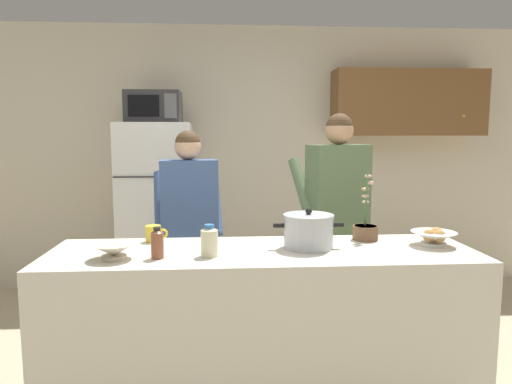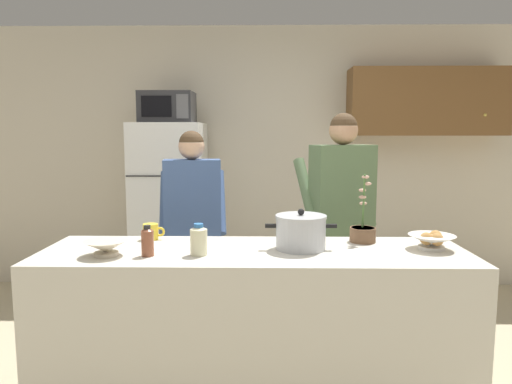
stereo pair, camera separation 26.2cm
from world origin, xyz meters
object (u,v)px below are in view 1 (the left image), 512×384
object	(u,v)px
coffee_mug	(154,234)
cooking_pot	(308,231)
refrigerator	(157,213)
potted_orchid	(365,229)
person_by_sink	(337,203)
bread_bowl	(434,237)
bottle_mid_counter	(209,241)
microwave	(154,107)
empty_bowl	(114,250)
bottle_near_edge	(157,243)
person_near_pot	(189,216)

from	to	relation	value
coffee_mug	cooking_pot	bearing A→B (deg)	-13.72
refrigerator	potted_orchid	world-z (taller)	refrigerator
person_by_sink	coffee_mug	xyz separation A→B (m)	(-1.22, -0.53, -0.09)
bread_bowl	bottle_mid_counter	distance (m)	1.26
microwave	bread_bowl	xyz separation A→B (m)	(1.80, -1.80, -0.82)
empty_bowl	bottle_near_edge	size ratio (longest dim) A/B	1.40
person_near_pot	person_by_sink	xyz separation A→B (m)	(1.05, -0.04, 0.09)
person_near_pot	person_by_sink	bearing A→B (deg)	-2.14
person_by_sink	empty_bowl	xyz separation A→B (m)	(-1.36, -0.91, -0.09)
cooking_pot	bottle_near_edge	size ratio (longest dim) A/B	2.42
cooking_pot	bottle_mid_counter	xyz separation A→B (m)	(-0.54, -0.14, -0.01)
person_near_pot	bread_bowl	bearing A→B (deg)	-28.80
microwave	cooking_pot	world-z (taller)	microwave
person_by_sink	bottle_near_edge	distance (m)	1.46
bread_bowl	refrigerator	bearing A→B (deg)	134.67
empty_bowl	bottle_near_edge	bearing A→B (deg)	0.27
cooking_pot	coffee_mug	size ratio (longest dim) A/B	2.99
potted_orchid	bottle_near_edge	bearing A→B (deg)	-163.92
coffee_mug	potted_orchid	size ratio (longest dim) A/B	0.33
person_by_sink	coffee_mug	bearing A→B (deg)	-156.47
refrigerator	bread_bowl	bearing A→B (deg)	-45.33
bread_bowl	bottle_mid_counter	world-z (taller)	bottle_mid_counter
cooking_pot	empty_bowl	xyz separation A→B (m)	(-1.02, -0.17, -0.05)
microwave	person_by_sink	distance (m)	1.91
refrigerator	potted_orchid	distance (m)	2.20
bottle_near_edge	refrigerator	bearing A→B (deg)	98.08
potted_orchid	empty_bowl	bearing A→B (deg)	-166.28
refrigerator	empty_bowl	bearing A→B (deg)	-88.13
person_near_pot	empty_bowl	xyz separation A→B (m)	(-0.31, -0.95, -0.00)
person_by_sink	bottle_near_edge	bearing A→B (deg)	-141.53
bottle_near_edge	microwave	bearing A→B (deg)	98.17
refrigerator	bread_bowl	world-z (taller)	refrigerator
refrigerator	coffee_mug	distance (m)	1.62
person_near_pot	bottle_mid_counter	xyz separation A→B (m)	(0.17, -0.92, 0.03)
bottle_near_edge	potted_orchid	size ratio (longest dim) A/B	0.41
person_near_pot	microwave	bearing A→B (deg)	110.12
coffee_mug	person_by_sink	bearing A→B (deg)	23.53
microwave	bottle_mid_counter	distance (m)	2.16
refrigerator	microwave	bearing A→B (deg)	-89.93
person_by_sink	empty_bowl	distance (m)	1.64
refrigerator	person_near_pot	world-z (taller)	refrigerator
microwave	person_by_sink	bearing A→B (deg)	-36.45
cooking_pot	bottle_near_edge	xyz separation A→B (m)	(-0.80, -0.16, -0.02)
person_by_sink	potted_orchid	distance (m)	0.57
coffee_mug	microwave	bearing A→B (deg)	97.50
coffee_mug	person_near_pot	bearing A→B (deg)	74.02
microwave	bottle_mid_counter	size ratio (longest dim) A/B	2.88
bottle_near_edge	bottle_mid_counter	xyz separation A→B (m)	(0.26, 0.02, 0.00)
coffee_mug	bottle_mid_counter	world-z (taller)	bottle_mid_counter
bread_bowl	bottle_near_edge	world-z (taller)	bottle_near_edge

